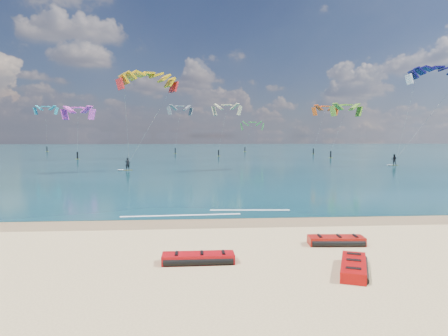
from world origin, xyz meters
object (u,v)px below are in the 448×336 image
(packed_kite_mid, at_px, (336,245))
(kitesurfer_main, at_px, (138,117))
(kitesurfer_far, at_px, (416,111))
(packed_kite_left, at_px, (198,263))
(packed_kite_right, at_px, (353,272))

(packed_kite_mid, distance_m, kitesurfer_main, 37.51)
(kitesurfer_main, relative_size, kitesurfer_far, 0.85)
(packed_kite_mid, height_order, kitesurfer_far, kitesurfer_far)
(kitesurfer_main, distance_m, kitesurfer_far, 39.90)
(packed_kite_left, relative_size, packed_kite_right, 1.03)
(packed_kite_left, relative_size, packed_kite_mid, 1.11)
(packed_kite_left, xyz_separation_m, packed_kite_mid, (5.79, 1.97, 0.00))
(packed_kite_left, height_order, packed_kite_mid, packed_kite_mid)
(packed_kite_mid, bearing_deg, kitesurfer_far, 60.78)
(packed_kite_left, distance_m, kitesurfer_main, 37.83)
(packed_kite_mid, bearing_deg, packed_kite_right, -96.39)
(packed_kite_left, xyz_separation_m, kitesurfer_main, (-7.12, 36.50, 6.92))
(packed_kite_right, bearing_deg, kitesurfer_far, -9.07)
(packed_kite_left, relative_size, kitesurfer_main, 0.21)
(packed_kite_left, bearing_deg, kitesurfer_main, 100.76)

